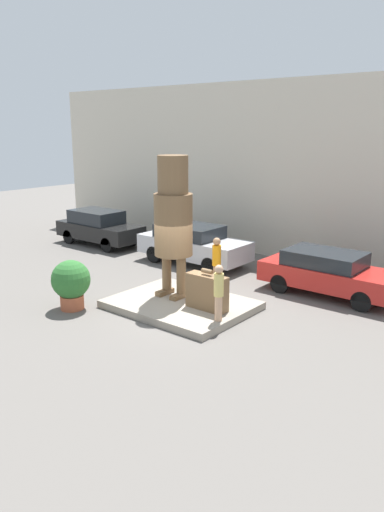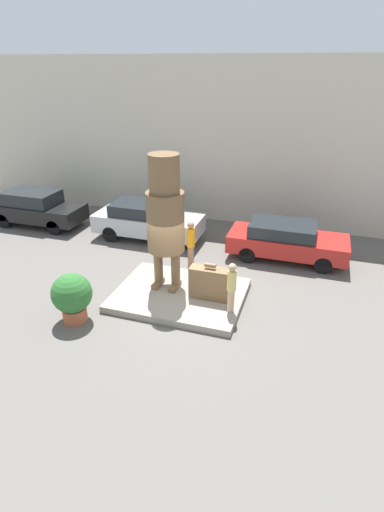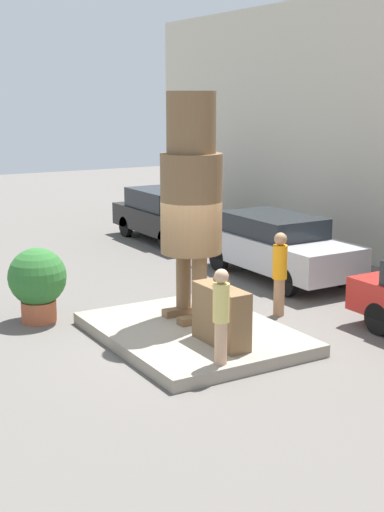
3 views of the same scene
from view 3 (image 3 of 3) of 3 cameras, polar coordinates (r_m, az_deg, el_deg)
The scene contains 9 objects.
ground_plane at distance 13.30m, azimuth 0.08°, elevation -6.67°, with size 60.00×60.00×0.00m, color #605B56.
pedestal at distance 13.26m, azimuth 0.08°, elevation -6.21°, with size 4.03×3.11×0.22m.
statue_figure at distance 13.24m, azimuth -0.07°, elevation 5.38°, with size 1.16×1.16×4.27m.
giant_suitcase at distance 12.24m, azimuth 2.34°, elevation -4.77°, with size 1.25×0.42×1.19m.
tourist at distance 11.25m, azimuth 2.34°, elevation -4.53°, with size 0.27×0.27×1.56m.
parked_car_black at distance 22.06m, azimuth -2.12°, elevation 3.34°, with size 4.28×1.71×1.59m.
parked_car_silver at distance 17.63m, azimuth 6.79°, elevation 0.89°, with size 4.51×1.82×1.56m.
planter_pot at distance 14.41m, azimuth -12.26°, elevation -1.96°, with size 1.16×1.16×1.50m.
worker_hivis at distance 14.55m, azimuth 7.03°, elevation -1.16°, with size 0.29×0.29×1.73m.
Camera 3 is at (10.77, -6.43, 4.40)m, focal length 50.00 mm.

